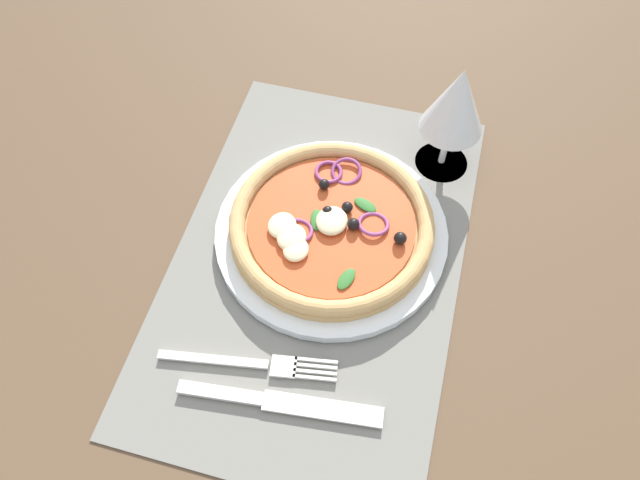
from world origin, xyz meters
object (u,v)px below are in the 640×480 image
(pizza, at_px, (331,224))
(fork, at_px, (258,364))
(plate, at_px, (331,233))
(knife, at_px, (282,403))
(wine_glass, at_px, (456,104))

(pizza, distance_m, fork, 0.17)
(plate, height_order, knife, plate)
(wine_glass, bearing_deg, plate, -36.44)
(wine_glass, bearing_deg, pizza, -36.57)
(fork, relative_size, knife, 0.90)
(fork, bearing_deg, plate, 69.60)
(pizza, distance_m, knife, 0.20)
(fork, bearing_deg, knife, -51.40)
(pizza, bearing_deg, plate, 101.73)
(fork, bearing_deg, pizza, 69.77)
(plate, distance_m, fork, 0.17)
(plate, bearing_deg, fork, -11.19)
(knife, bearing_deg, plate, 84.36)
(fork, height_order, knife, knife)
(plate, relative_size, wine_glass, 1.74)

